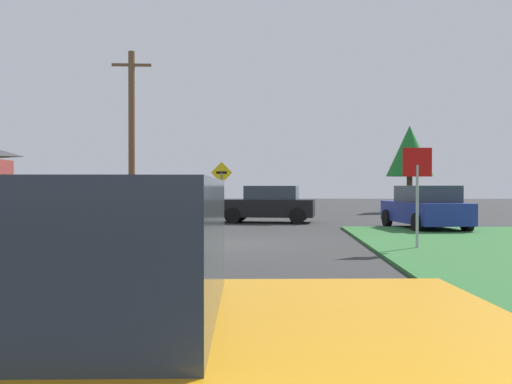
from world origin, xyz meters
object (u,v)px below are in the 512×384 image
object	(u,v)px
car_behind_on_main_road	(41,364)
direction_sign	(222,185)
utility_pole_mid	(132,134)
car_approaching_junction	(269,204)
car_on_crossroad	(425,208)
oak_tree_left	(410,151)
stop_sign	(417,179)
parked_car_near_building	(17,211)

from	to	relation	value
car_behind_on_main_road	direction_sign	size ratio (longest dim) A/B	1.55
utility_pole_mid	car_approaching_junction	bearing A→B (deg)	-7.09
car_on_crossroad	oak_tree_left	distance (m)	14.84
stop_sign	oak_tree_left	bearing A→B (deg)	-103.16
car_on_crossroad	oak_tree_left	bearing A→B (deg)	-18.82
parked_car_near_building	direction_sign	size ratio (longest dim) A/B	1.57
parked_car_near_building	car_approaching_junction	distance (m)	10.81
stop_sign	parked_car_near_building	distance (m)	12.25
stop_sign	car_on_crossroad	world-z (taller)	stop_sign
car_behind_on_main_road	direction_sign	distance (m)	21.60
utility_pole_mid	oak_tree_left	bearing A→B (deg)	32.98
car_behind_on_main_road	car_on_crossroad	distance (m)	19.82
car_approaching_junction	oak_tree_left	size ratio (longest dim) A/B	0.80
car_on_crossroad	utility_pole_mid	xyz separation A→B (m)	(-12.17, 4.72, 3.21)
car_on_crossroad	utility_pole_mid	distance (m)	13.45
car_on_crossroad	direction_sign	size ratio (longest dim) A/B	1.82
stop_sign	utility_pole_mid	size ratio (longest dim) A/B	0.33
parked_car_near_building	car_on_crossroad	world-z (taller)	same
car_behind_on_main_road	car_approaching_junction	xyz separation A→B (m)	(0.46, 22.73, 0.00)
stop_sign	car_approaching_junction	size ratio (longest dim) A/B	0.59
utility_pole_mid	oak_tree_left	size ratio (longest dim) A/B	1.46
car_approaching_junction	direction_sign	world-z (taller)	direction_sign
stop_sign	direction_sign	world-z (taller)	direction_sign
parked_car_near_building	direction_sign	bearing A→B (deg)	45.16
car_on_crossroad	car_approaching_junction	world-z (taller)	same
car_approaching_junction	oak_tree_left	distance (m)	13.70
car_behind_on_main_road	car_approaching_junction	distance (m)	22.73
stop_sign	oak_tree_left	xyz separation A→B (m)	(4.52, 21.31, 1.98)
direction_sign	parked_car_near_building	bearing A→B (deg)	-132.75
stop_sign	direction_sign	xyz separation A→B (m)	(-5.89, 9.74, -0.14)
stop_sign	utility_pole_mid	bearing A→B (deg)	-50.02
parked_car_near_building	utility_pole_mid	size ratio (longest dim) A/B	0.53
car_behind_on_main_road	direction_sign	bearing A→B (deg)	90.20
car_behind_on_main_road	direction_sign	xyz separation A→B (m)	(-1.50, 21.54, 0.83)
stop_sign	parked_car_near_building	xyz separation A→B (m)	(-11.72, 3.44, -0.97)
stop_sign	car_on_crossroad	bearing A→B (deg)	-106.55
utility_pole_mid	direction_sign	size ratio (longest dim) A/B	2.97
stop_sign	car_on_crossroad	size ratio (longest dim) A/B	0.53
oak_tree_left	car_on_crossroad	bearing A→B (deg)	-100.28
car_on_crossroad	oak_tree_left	world-z (taller)	oak_tree_left
parked_car_near_building	car_on_crossroad	size ratio (longest dim) A/B	0.87
parked_car_near_building	car_approaching_junction	world-z (taller)	same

